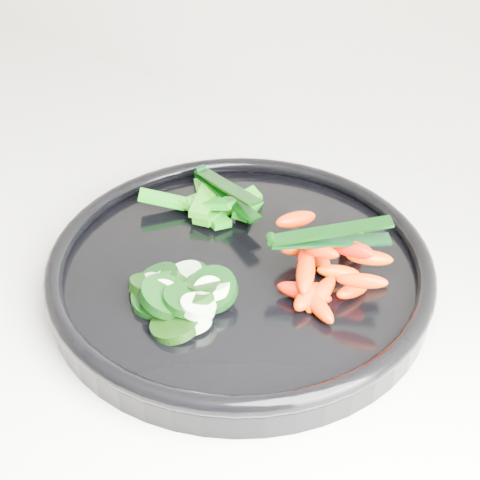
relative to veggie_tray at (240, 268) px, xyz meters
The scene contains 7 objects.
counter 0.51m from the veggie_tray, behind, with size 2.02×0.62×0.93m.
veggie_tray is the anchor object (origin of this frame).
cucumber_pile 0.08m from the veggie_tray, 100.45° to the right, with size 0.12×0.11×0.04m.
carrot_pile 0.09m from the veggie_tray, 22.85° to the left, with size 0.14×0.14×0.06m.
pepper_pile 0.10m from the veggie_tray, 147.08° to the left, with size 0.12×0.11×0.04m.
tong_carrot 0.10m from the veggie_tray, 24.19° to the left, with size 0.09×0.09×0.02m.
tong_pepper 0.10m from the veggie_tray, 137.70° to the left, with size 0.11×0.05×0.02m.
Camera 1 is at (0.47, 1.29, 1.37)m, focal length 50.00 mm.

